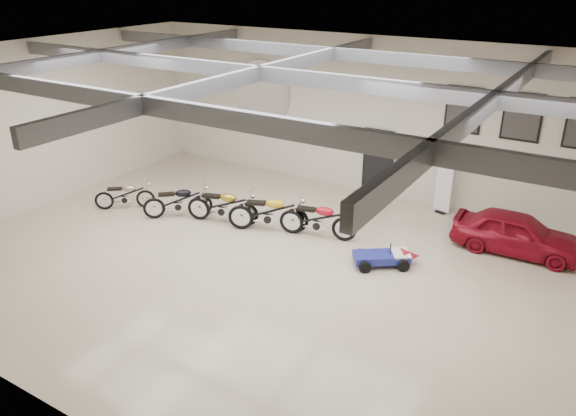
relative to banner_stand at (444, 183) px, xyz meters
The scene contains 18 objects.
floor 6.26m from the banner_stand, 117.15° to the right, with size 16.00×12.00×0.01m, color #C7B298.
ceiling 7.38m from the banner_stand, 117.15° to the right, with size 16.00×12.00×0.01m, color gray.
back_wall 3.25m from the banner_stand, 169.95° to the left, with size 16.00×0.02×5.00m, color beige.
left_wall 12.24m from the banner_stand, 153.06° to the right, with size 0.02×12.00×5.00m, color beige.
ceiling_beams 7.25m from the banner_stand, 117.15° to the right, with size 15.80×11.80×0.32m, color slate, non-canonical shape.
door 2.37m from the banner_stand, 169.03° to the left, with size 0.92×0.08×2.10m, color black.
logo_plaque 7.08m from the banner_stand, behind, with size 2.30×0.06×1.16m, color silver, non-canonical shape.
poster_left 2.20m from the banner_stand, 68.70° to the left, with size 1.05×0.08×1.35m, color black, non-canonical shape.
poster_mid 2.82m from the banner_stand, 14.49° to the left, with size 1.05×0.08×1.35m, color black, non-canonical shape.
oil_sign 1.26m from the banner_stand, 153.95° to the left, with size 0.72×0.10×0.72m, color white, non-canonical shape.
banner_stand is the anchor object (origin of this frame).
motorcycle_silver 9.69m from the banner_stand, 150.32° to the right, with size 1.77×0.55×0.92m, color silver, non-canonical shape.
motorcycle_black 7.94m from the banner_stand, 146.29° to the right, with size 1.99×0.62×1.03m, color silver, non-canonical shape.
motorcycle_gold 6.60m from the banner_stand, 142.39° to the right, with size 2.13×0.66×1.11m, color silver, non-canonical shape.
motorcycle_yellow 5.37m from the banner_stand, 134.95° to the right, with size 2.24×0.69×1.16m, color silver, non-canonical shape.
motorcycle_red 4.21m from the banner_stand, 125.10° to the right, with size 2.14×0.66×1.12m, color silver, non-canonical shape.
go_kart 3.97m from the banner_stand, 92.20° to the right, with size 1.70×0.76×0.62m, color navy, non-canonical shape.
vintage_car 2.87m from the banner_stand, 31.87° to the right, with size 3.23×1.30×1.10m, color maroon.
Camera 1 is at (7.02, -10.22, 6.92)m, focal length 35.00 mm.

